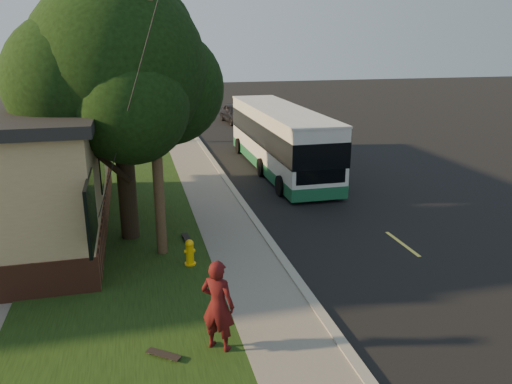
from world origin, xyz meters
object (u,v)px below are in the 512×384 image
utility_pole (153,97)px  skateboarder (218,305)px  transit_bus (280,137)px  dumpster (53,191)px  fire_hydrant (190,252)px  leafy_tree (119,73)px  distant_car (236,113)px  skateboard_spare (164,354)px  bare_tree_near (138,108)px  bare_tree_far (141,90)px  traffic_signal (178,72)px  skateboard_main (186,238)px

utility_pole → skateboarder: 6.27m
transit_bus → dumpster: bearing=-162.2°
fire_hydrant → leafy_tree: 5.65m
dumpster → distant_car: size_ratio=0.37×
dumpster → utility_pole: bearing=-56.2°
dumpster → distant_car: 20.65m
leafy_tree → transit_bus: bearing=45.0°
skateboard_spare → bare_tree_near: bearing=89.7°
leafy_tree → skateboarder: size_ratio=4.02×
transit_bus → skateboarder: (-5.40, -13.80, -0.55)m
skateboarder → dumpster: bearing=-31.0°
bare_tree_far → transit_bus: size_ratio=0.37×
fire_hydrant → traffic_signal: size_ratio=0.13×
bare_tree_near → skateboard_spare: bare_tree_near is taller
bare_tree_far → transit_bus: 21.13m
distant_car → skateboarder: bearing=-107.4°
bare_tree_near → transit_bus: bare_tree_near is taller
transit_bus → skateboard_spare: (-6.52, -13.84, -1.47)m
bare_tree_near → bare_tree_far: size_ratio=1.07×
skateboard_spare → distant_car: bearing=75.4°
utility_pole → bare_tree_near: bearing=90.7°
leafy_tree → fire_hydrant: bearing=-59.3°
bare_tree_near → skateboard_main: size_ratio=5.49×
skateboard_main → dumpster: 6.52m
leafy_tree → skateboard_spare: bearing=-85.4°
utility_pole → bare_tree_far: utility_pole is taller
fire_hydrant → skateboard_main: (0.10, 1.84, -0.31)m
bare_tree_far → traffic_signal: bearing=48.8°
leafy_tree → skateboard_spare: (0.55, -6.77, -5.04)m
transit_bus → skateboarder: transit_bus is taller
skateboard_spare → skateboard_main: bearing=79.4°
transit_bus → distant_car: (0.83, 14.44, -0.89)m
utility_pole → distant_car: (7.04, 23.16, -3.93)m
bare_tree_near → bare_tree_far: 12.01m
skateboard_main → leafy_tree: bearing=154.3°
fire_hydrant → skateboard_main: 1.87m
bare_tree_near → skateboard_main: 16.31m
utility_pole → dumpster: 7.77m
transit_bus → dumpster: 10.45m
skateboarder → traffic_signal: bearing=-58.5°
utility_pole → bare_tree_near: 17.19m
bare_tree_near → transit_bus: size_ratio=0.39×
fire_hydrant → bare_tree_far: bearing=90.8°
utility_pole → leafy_tree: 1.94m
leafy_tree → dumpster: leafy_tree is taller
traffic_signal → skateboard_main: bearing=-95.3°
utility_pole → traffic_signal: bearing=83.4°
fire_hydrant → skateboard_spare: size_ratio=1.05×
fire_hydrant → utility_pole: (-0.71, 0.99, 4.20)m
bare_tree_far → skateboard_spare: bearing=-91.0°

